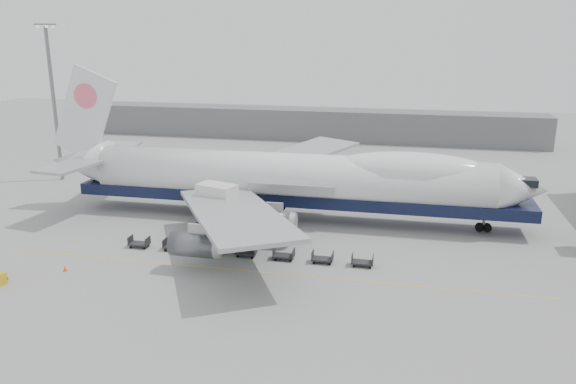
# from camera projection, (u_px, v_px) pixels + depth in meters

# --- Properties ---
(ground) EXTENTS (260.00, 260.00, 0.00)m
(ground) POSITION_uv_depth(u_px,v_px,m) (267.00, 251.00, 64.30)
(ground) COLOR gray
(ground) RESTS_ON ground
(apron_line) EXTENTS (60.00, 0.15, 0.01)m
(apron_line) POSITION_uv_depth(u_px,v_px,m) (252.00, 272.00, 58.66)
(apron_line) COLOR gold
(apron_line) RESTS_ON ground
(hangar) EXTENTS (110.00, 8.00, 7.00)m
(hangar) POSITION_uv_depth(u_px,v_px,m) (299.00, 124.00, 131.16)
(hangar) COLOR slate
(hangar) RESTS_ON ground
(floodlight_mast) EXTENTS (2.40, 2.40, 25.43)m
(floodlight_mast) POSITION_uv_depth(u_px,v_px,m) (53.00, 95.00, 91.51)
(floodlight_mast) COLOR slate
(floodlight_mast) RESTS_ON ground
(airliner) EXTENTS (67.00, 55.30, 19.98)m
(airliner) POSITION_uv_depth(u_px,v_px,m) (293.00, 178.00, 73.90)
(airliner) COLOR white
(airliner) RESTS_ON ground
(catering_truck) EXTENTS (5.69, 4.67, 6.14)m
(catering_truck) POSITION_uv_depth(u_px,v_px,m) (218.00, 205.00, 69.54)
(catering_truck) COLOR #19284C
(catering_truck) RESTS_ON ground
(traffic_cone) EXTENTS (0.41, 0.41, 0.60)m
(traffic_cone) POSITION_uv_depth(u_px,v_px,m) (65.00, 269.00, 58.70)
(traffic_cone) COLOR #F1520C
(traffic_cone) RESTS_ON ground
(dolly_0) EXTENTS (2.30, 1.35, 1.30)m
(dolly_0) POSITION_uv_depth(u_px,v_px,m) (139.00, 243.00, 65.15)
(dolly_0) COLOR #2D2D30
(dolly_0) RESTS_ON ground
(dolly_1) EXTENTS (2.30, 1.35, 1.30)m
(dolly_1) POSITION_uv_depth(u_px,v_px,m) (174.00, 246.00, 64.27)
(dolly_1) COLOR #2D2D30
(dolly_1) RESTS_ON ground
(dolly_2) EXTENTS (2.30, 1.35, 1.30)m
(dolly_2) POSITION_uv_depth(u_px,v_px,m) (210.00, 249.00, 63.39)
(dolly_2) COLOR #2D2D30
(dolly_2) RESTS_ON ground
(dolly_3) EXTENTS (2.30, 1.35, 1.30)m
(dolly_3) POSITION_uv_depth(u_px,v_px,m) (246.00, 252.00, 62.51)
(dolly_3) COLOR #2D2D30
(dolly_3) RESTS_ON ground
(dolly_4) EXTENTS (2.30, 1.35, 1.30)m
(dolly_4) POSITION_uv_depth(u_px,v_px,m) (284.00, 255.00, 61.63)
(dolly_4) COLOR #2D2D30
(dolly_4) RESTS_ON ground
(dolly_5) EXTENTS (2.30, 1.35, 1.30)m
(dolly_5) POSITION_uv_depth(u_px,v_px,m) (323.00, 258.00, 60.75)
(dolly_5) COLOR #2D2D30
(dolly_5) RESTS_ON ground
(dolly_6) EXTENTS (2.30, 1.35, 1.30)m
(dolly_6) POSITION_uv_depth(u_px,v_px,m) (362.00, 262.00, 59.87)
(dolly_6) COLOR #2D2D30
(dolly_6) RESTS_ON ground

